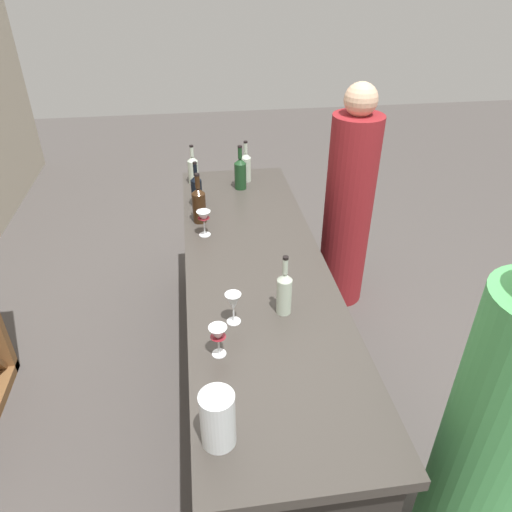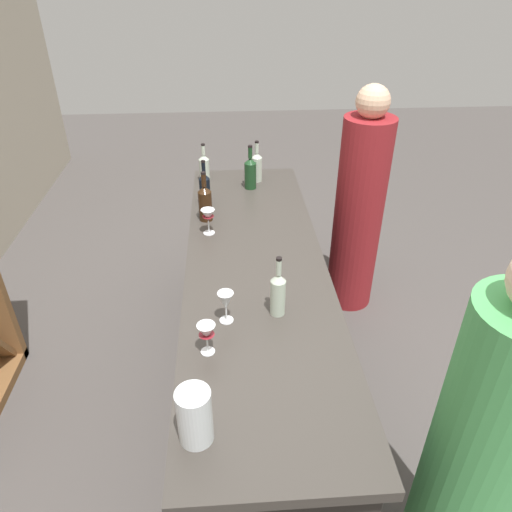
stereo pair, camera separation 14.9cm
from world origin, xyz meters
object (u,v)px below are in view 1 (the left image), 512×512
Objects in this scene: wine_bottle_far_right_clear_pale at (193,169)px; person_center_guest at (490,441)px; water_pitcher at (218,419)px; person_left_guest at (348,209)px; wine_glass_near_right at (204,218)px; wine_bottle_second_left_amber_brown at (199,204)px; wine_glass_near_center at (218,335)px; wine_bottle_rightmost_clear_pale at (246,166)px; wine_bottle_leftmost_clear_pale at (284,292)px; wine_bottle_center_near_black at (197,190)px; wine_bottle_second_right_olive_green at (240,173)px; wine_glass_near_left at (233,303)px.

person_center_guest is at bearing -154.85° from wine_bottle_far_right_clear_pale.
water_pitcher is 0.13× the size of person_left_guest.
wine_bottle_second_left_amber_brown is at bearing 6.74° from wine_glass_near_right.
wine_bottle_rightmost_clear_pale is at bearing -10.66° from wine_glass_near_center.
wine_bottle_leftmost_clear_pale reaches higher than wine_glass_near_right.
wine_bottle_center_near_black is 1.39× the size of water_pitcher.
person_center_guest is at bearing -160.97° from wine_bottle_second_right_olive_green.
wine_glass_near_right reaches higher than wine_glass_near_center.
wine_glass_near_right is (-0.74, -0.04, 0.01)m from wine_bottle_far_right_clear_pale.
wine_bottle_leftmost_clear_pale is 0.18× the size of person_center_guest.
wine_bottle_leftmost_clear_pale is 1.44m from person_left_guest.
wine_bottle_leftmost_clear_pale is 0.72m from water_pitcher.
wine_bottle_second_left_amber_brown is 1.14m from wine_glass_near_center.
wine_bottle_second_right_olive_green is 1.99× the size of wine_glass_near_right.
wine_bottle_second_left_amber_brown is at bearing -0.05° from water_pitcher.
wine_glass_near_right is at bearing -175.92° from wine_bottle_center_near_black.
wine_bottle_far_right_clear_pale is at bearing 1.59° from wine_glass_near_center.
water_pitcher is (-2.12, -0.02, 0.00)m from wine_bottle_far_right_clear_pale.
person_left_guest is (1.27, -0.94, -0.25)m from wine_glass_near_left.
water_pitcher is at bearing 151.67° from wine_bottle_leftmost_clear_pale.
wine_bottle_second_left_amber_brown reaches higher than wine_bottle_center_near_black.
wine_bottle_rightmost_clear_pale is 1.35× the size of water_pitcher.
wine_glass_near_left is (-1.51, 0.24, -0.01)m from wine_bottle_rightmost_clear_pale.
wine_glass_near_right is at bearing 0.53° from wine_glass_near_center.
water_pitcher is (-1.99, 0.30, -0.01)m from wine_bottle_second_right_olive_green.
wine_bottle_center_near_black reaches higher than water_pitcher.
wine_bottle_leftmost_clear_pale is at bearing -159.63° from wine_bottle_second_left_amber_brown.
person_left_guest is at bearing -29.33° from water_pitcher.
wine_bottle_second_right_olive_green is at bearing -113.22° from wine_bottle_far_right_clear_pale.
wine_bottle_second_right_olive_green is 1.10× the size of wine_bottle_far_right_clear_pale.
wine_bottle_leftmost_clear_pale is 0.98× the size of wine_bottle_second_right_olive_green.
wine_bottle_leftmost_clear_pale is at bearing 39.42° from person_left_guest.
wine_bottle_center_near_black is at bearing 1.52° from wine_glass_near_center.
wine_glass_near_right is at bearing -74.00° from person_center_guest.
wine_glass_near_right is at bearing -0.89° from water_pitcher.
person_left_guest is at bearing -73.33° from wine_bottle_second_left_amber_brown.
wine_bottle_center_near_black is 1.96× the size of wine_glass_near_left.
water_pitcher is (-0.60, 0.11, 0.00)m from wine_glass_near_left.
wine_bottle_rightmost_clear_pale is 0.18× the size of person_left_guest.
water_pitcher reaches higher than wine_glass_near_right.
wine_bottle_second_right_olive_green is 1.99× the size of wine_glass_near_left.
wine_bottle_center_near_black is 0.50m from wine_bottle_rightmost_clear_pale.
person_center_guest is (-2.15, -0.65, -0.25)m from wine_bottle_rightmost_clear_pale.
water_pitcher reaches higher than wine_glass_near_center.
wine_bottle_second_left_amber_brown is at bearing 20.37° from wine_bottle_leftmost_clear_pale.
wine_bottle_leftmost_clear_pale is 0.39m from wine_glass_near_center.
wine_bottle_center_near_black is (0.21, 0.01, -0.00)m from wine_bottle_second_left_amber_brown.
wine_bottle_far_right_clear_pale is 1.53m from wine_glass_near_left.
person_left_guest is at bearing -99.65° from wine_bottle_second_right_olive_green.
wine_bottle_leftmost_clear_pale is at bearing -28.33° from water_pitcher.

